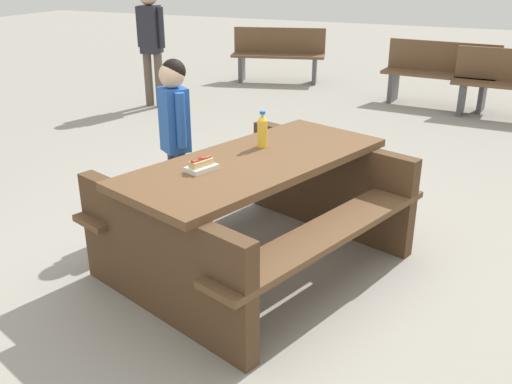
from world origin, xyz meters
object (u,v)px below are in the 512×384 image
(picnic_table, at_px, (256,204))
(bystander_adult, at_px, (151,30))
(park_bench_far, at_px, (279,54))
(soda_bottle, at_px, (262,131))
(park_bench_mid, at_px, (440,73))
(hotdog_tray, at_px, (201,166))
(child_in_coat, at_px, (175,121))

(picnic_table, height_order, bystander_adult, bystander_adult)
(picnic_table, height_order, park_bench_far, park_bench_far)
(soda_bottle, relative_size, bystander_adult, 0.15)
(picnic_table, bearing_deg, park_bench_mid, 174.37)
(picnic_table, height_order, hotdog_tray, hotdog_tray)
(park_bench_far, bearing_deg, park_bench_mid, 76.50)
(picnic_table, distance_m, park_bench_far, 6.08)
(soda_bottle, distance_m, park_bench_far, 5.86)
(park_bench_mid, bearing_deg, bystander_adult, -65.42)
(soda_bottle, height_order, hotdog_tray, soda_bottle)
(child_in_coat, xyz_separation_m, park_bench_far, (-5.28, -1.28, -0.34))
(picnic_table, height_order, child_in_coat, child_in_coat)
(picnic_table, relative_size, soda_bottle, 8.99)
(picnic_table, relative_size, park_bench_far, 1.39)
(park_bench_far, bearing_deg, bystander_adult, -22.43)
(park_bench_far, bearing_deg, soda_bottle, 20.67)
(child_in_coat, xyz_separation_m, park_bench_mid, (-4.65, 1.34, -0.34))
(park_bench_far, bearing_deg, child_in_coat, 13.62)
(picnic_table, bearing_deg, bystander_adult, -138.50)
(picnic_table, xyz_separation_m, park_bench_mid, (-5.07, 0.50, 0.00))
(soda_bottle, bearing_deg, park_bench_far, -159.33)
(hotdog_tray, height_order, park_bench_mid, park_bench_mid)
(park_bench_mid, distance_m, bystander_adult, 3.94)
(hotdog_tray, relative_size, bystander_adult, 0.13)
(park_bench_mid, bearing_deg, child_in_coat, -16.07)
(park_bench_mid, bearing_deg, hotdog_tray, -7.45)
(park_bench_mid, bearing_deg, park_bench_far, -103.50)
(child_in_coat, relative_size, park_bench_far, 0.80)
(picnic_table, distance_m, soda_bottle, 0.48)
(soda_bottle, bearing_deg, picnic_table, 13.83)
(park_bench_far, bearing_deg, hotdog_tray, 17.63)
(soda_bottle, bearing_deg, child_in_coat, -103.36)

